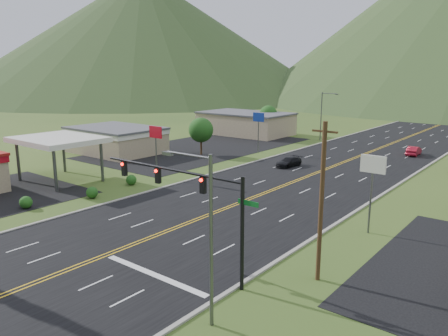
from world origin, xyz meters
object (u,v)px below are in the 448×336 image
Objects in this scene: traffic_signal at (191,193)px; car_dark_mid at (289,162)px; streetlight_east at (206,229)px; car_red_far at (414,151)px; gas_canopy at (58,141)px; streetlight_west at (323,113)px.

car_dark_mid is (-11.23, 31.82, -4.70)m from traffic_signal.
streetlight_east is 2.10× the size of car_red_far.
car_red_far is at bearing 66.81° from car_dark_mid.
streetlight_east reaches higher than gas_canopy.
car_dark_mid is (17.25, 23.81, -4.24)m from gas_canopy.
gas_canopy is 51.65m from car_red_far.
streetlight_east is 2.07× the size of car_dark_mid.
car_dark_mid is (6.93, -24.19, -4.55)m from streetlight_west.
traffic_signal is 1.31× the size of gas_canopy.
car_dark_mid is 22.14m from car_red_far.
car_dark_mid is at bearing 109.44° from traffic_signal.
streetlight_west is (-18.16, 56.00, -0.15)m from traffic_signal.
gas_canopy is at bearing -119.10° from car_dark_mid.
gas_canopy reaches higher than car_dark_mid.
streetlight_east is at bearing -19.88° from gas_canopy.
streetlight_east is 55.38m from car_red_far.
streetlight_east is 0.90× the size of gas_canopy.
traffic_signal is at bearing -72.03° from streetlight_west.
streetlight_west reaches higher than car_dark_mid.
gas_canopy is at bearing 160.12° from streetlight_east.
traffic_signal reaches higher than car_dark_mid.
streetlight_east is at bearing -59.20° from car_dark_mid.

